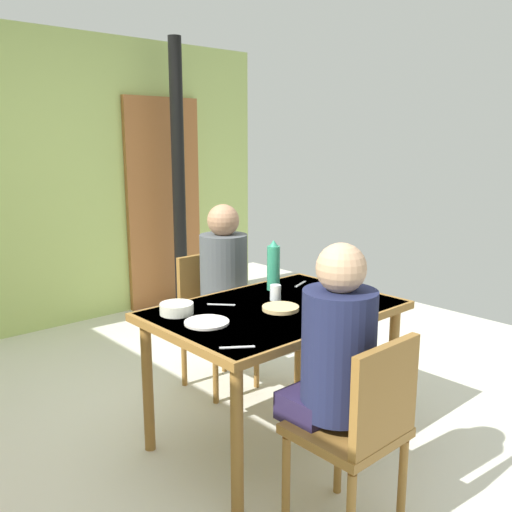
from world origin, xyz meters
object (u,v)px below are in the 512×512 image
chair_far_diner (213,312)px  person_near_diner (336,349)px  chair_near_diner (361,426)px  water_bottle_green_near (273,266)px  person_far_diner (225,274)px  dining_table (275,322)px  serving_bowl_center (177,309)px

chair_far_diner → person_near_diner: (-0.47, -1.43, 0.28)m
chair_near_diner → water_bottle_green_near: water_bottle_green_near is taller
chair_far_diner → person_far_diner: 0.31m
chair_far_diner → person_near_diner: bearing=71.9°
dining_table → chair_far_diner: size_ratio=1.46×
person_far_diner → person_near_diner: bearing=70.1°
person_near_diner → person_far_diner: (0.47, 1.29, 0.00)m
dining_table → water_bottle_green_near: (0.23, 0.25, 0.22)m
water_bottle_green_near → person_far_diner: bearing=96.6°
dining_table → water_bottle_green_near: water_bottle_green_near is taller
person_near_diner → serving_bowl_center: 0.91m
water_bottle_green_near → serving_bowl_center: (-0.68, -0.00, -0.11)m
chair_near_diner → chair_far_diner: 1.63m
chair_near_diner → water_bottle_green_near: 1.22m
chair_near_diner → chair_far_diner: same height
dining_table → water_bottle_green_near: bearing=47.8°
water_bottle_green_near → person_near_diner: bearing=-119.6°
person_near_diner → person_far_diner: same height
chair_far_diner → person_far_diner: person_far_diner is taller
chair_near_diner → serving_bowl_center: chair_near_diner is taller
chair_far_diner → water_bottle_green_near: bearing=94.9°
chair_near_diner → person_near_diner: (-0.00, 0.14, 0.28)m
chair_near_diner → person_far_diner: person_far_diner is taller
person_near_diner → serving_bowl_center: person_near_diner is taller
person_far_diner → serving_bowl_center: bearing=32.0°
chair_near_diner → serving_bowl_center: size_ratio=5.12×
person_far_diner → water_bottle_green_near: 0.41m
chair_far_diner → water_bottle_green_near: size_ratio=2.96×
dining_table → person_near_diner: size_ratio=1.65×
water_bottle_green_near → serving_bowl_center: water_bottle_green_near is taller
person_near_diner → person_far_diner: size_ratio=1.00×
serving_bowl_center → chair_near_diner: bearing=-80.9°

